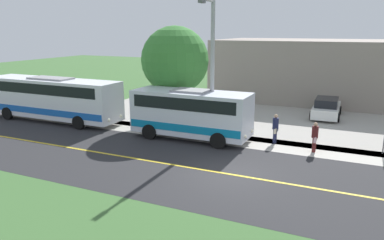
% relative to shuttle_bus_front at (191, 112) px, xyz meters
% --- Properties ---
extents(ground_plane, '(120.00, 120.00, 0.00)m').
position_rel_shuttle_bus_front_xyz_m(ground_plane, '(4.48, 4.04, -1.63)').
color(ground_plane, '#3D6633').
extents(road_surface, '(8.00, 100.00, 0.01)m').
position_rel_shuttle_bus_front_xyz_m(road_surface, '(4.48, 4.04, -1.62)').
color(road_surface, '#28282B').
rests_on(road_surface, ground).
extents(sidewalk, '(2.40, 100.00, 0.01)m').
position_rel_shuttle_bus_front_xyz_m(sidewalk, '(-0.72, 4.04, -1.62)').
color(sidewalk, '#B2ADA3').
rests_on(sidewalk, ground).
extents(parking_lot_surface, '(14.00, 36.00, 0.01)m').
position_rel_shuttle_bus_front_xyz_m(parking_lot_surface, '(-7.92, 7.04, -1.62)').
color(parking_lot_surface, '#9E9991').
rests_on(parking_lot_surface, ground).
extents(road_centre_line, '(0.16, 100.00, 0.00)m').
position_rel_shuttle_bus_front_xyz_m(road_centre_line, '(4.48, 4.04, -1.62)').
color(road_centre_line, gold).
rests_on(road_centre_line, ground).
extents(shuttle_bus_front, '(2.62, 7.15, 2.96)m').
position_rel_shuttle_bus_front_xyz_m(shuttle_bus_front, '(0.00, 0.00, 0.00)').
color(shuttle_bus_front, silver).
rests_on(shuttle_bus_front, ground).
extents(transit_bus_rear, '(2.60, 10.69, 3.10)m').
position_rel_shuttle_bus_front_xyz_m(transit_bus_rear, '(0.01, -10.82, 0.08)').
color(transit_bus_rear, white).
rests_on(transit_bus_rear, ground).
extents(pedestrian_with_bags, '(0.72, 0.34, 1.61)m').
position_rel_shuttle_bus_front_xyz_m(pedestrian_with_bags, '(-0.46, 7.03, -0.77)').
color(pedestrian_with_bags, '#4C1919').
rests_on(pedestrian_with_bags, ground).
extents(pedestrian_waiting, '(0.72, 0.34, 1.68)m').
position_rel_shuttle_bus_front_xyz_m(pedestrian_waiting, '(-1.19, 4.77, -0.72)').
color(pedestrian_waiting, '#1E2347').
rests_on(pedestrian_waiting, ground).
extents(street_light_pole, '(1.97, 0.24, 8.04)m').
position_rel_shuttle_bus_front_xyz_m(street_light_pole, '(-0.39, 1.12, 2.80)').
color(street_light_pole, '#9E9EA3').
rests_on(street_light_pole, ground).
extents(parked_car_near, '(4.44, 2.10, 1.45)m').
position_rel_shuttle_bus_front_xyz_m(parked_car_near, '(-9.24, 6.79, -0.94)').
color(parked_car_near, white).
rests_on(parked_car_near, ground).
extents(tree_curbside, '(4.54, 4.54, 6.63)m').
position_rel_shuttle_bus_front_xyz_m(tree_curbside, '(-2.92, -2.53, 2.72)').
color(tree_curbside, '#4C3826').
rests_on(tree_curbside, ground).
extents(commercial_building, '(10.00, 20.12, 5.43)m').
position_rel_shuttle_bus_front_xyz_m(commercial_building, '(-16.92, 6.19, 1.09)').
color(commercial_building, gray).
rests_on(commercial_building, ground).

